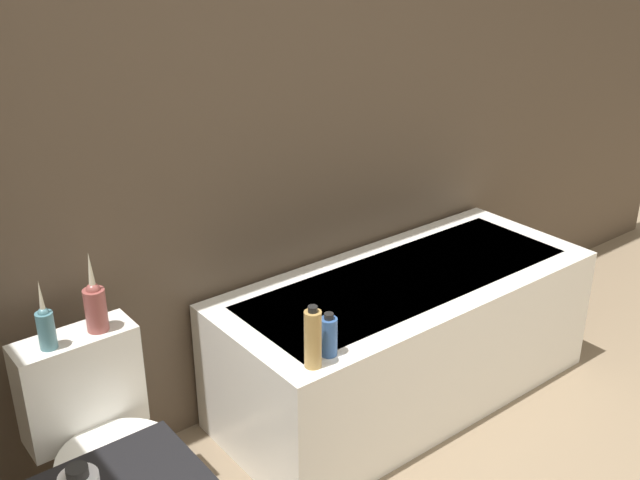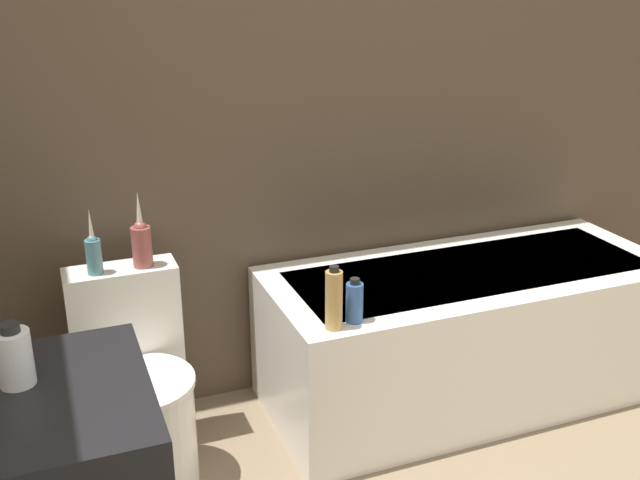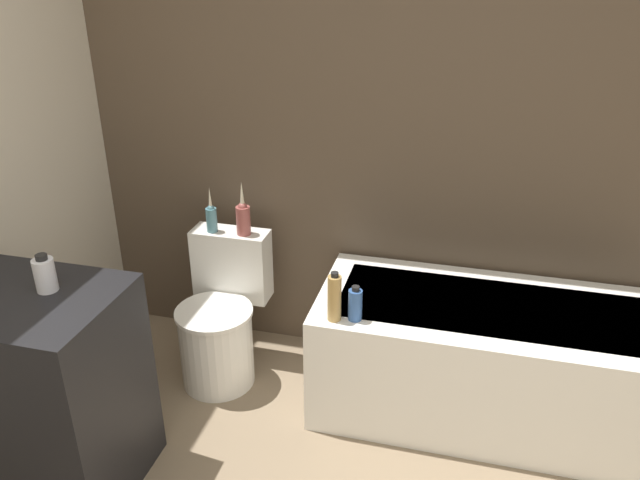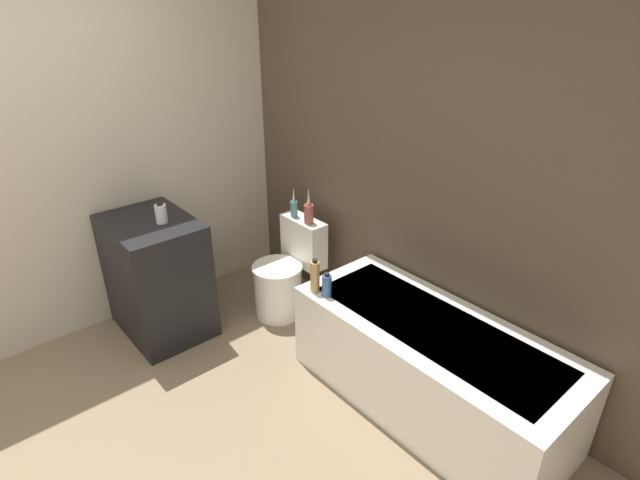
{
  "view_description": "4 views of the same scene",
  "coord_description": "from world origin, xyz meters",
  "px_view_note": "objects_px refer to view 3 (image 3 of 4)",
  "views": [
    {
      "loc": [
        -1.36,
        -0.23,
        1.99
      ],
      "look_at": [
        0.03,
        1.54,
        0.99
      ],
      "focal_mm": 42.0,
      "sensor_mm": 36.0,
      "label": 1
    },
    {
      "loc": [
        -0.94,
        -0.64,
        1.75
      ],
      "look_at": [
        -0.04,
        1.65,
        0.83
      ],
      "focal_mm": 42.0,
      "sensor_mm": 36.0,
      "label": 2
    },
    {
      "loc": [
        0.45,
        -0.76,
        2.04
      ],
      "look_at": [
        -0.16,
        1.59,
        0.89
      ],
      "focal_mm": 35.0,
      "sensor_mm": 36.0,
      "label": 3
    },
    {
      "loc": [
        1.98,
        -0.26,
        2.27
      ],
      "look_at": [
        -0.12,
        1.55,
        0.89
      ],
      "focal_mm": 28.0,
      "sensor_mm": 36.0,
      "label": 4
    }
  ],
  "objects_px": {
    "vase_gold": "(211,217)",
    "shampoo_bottle_short": "(355,304)",
    "soap_bottle_glass": "(45,274)",
    "bathtub": "(497,361)",
    "vase_silver": "(243,217)",
    "toilet": "(221,322)",
    "shampoo_bottle_tall": "(334,298)"
  },
  "relations": [
    {
      "from": "bathtub",
      "to": "toilet",
      "type": "relative_size",
      "value": 2.28
    },
    {
      "from": "toilet",
      "to": "shampoo_bottle_short",
      "type": "relative_size",
      "value": 4.54
    },
    {
      "from": "shampoo_bottle_tall",
      "to": "shampoo_bottle_short",
      "type": "bearing_deg",
      "value": 14.98
    },
    {
      "from": "vase_silver",
      "to": "shampoo_bottle_short",
      "type": "xyz_separation_m",
      "value": [
        0.65,
        -0.39,
        -0.17
      ]
    },
    {
      "from": "vase_silver",
      "to": "vase_gold",
      "type": "bearing_deg",
      "value": -176.68
    },
    {
      "from": "bathtub",
      "to": "vase_silver",
      "type": "relative_size",
      "value": 6.02
    },
    {
      "from": "bathtub",
      "to": "soap_bottle_glass",
      "type": "bearing_deg",
      "value": -154.47
    },
    {
      "from": "toilet",
      "to": "vase_gold",
      "type": "distance_m",
      "value": 0.54
    },
    {
      "from": "toilet",
      "to": "shampoo_bottle_tall",
      "type": "bearing_deg",
      "value": -20.68
    },
    {
      "from": "vase_gold",
      "to": "vase_silver",
      "type": "distance_m",
      "value": 0.17
    },
    {
      "from": "shampoo_bottle_short",
      "to": "bathtub",
      "type": "bearing_deg",
      "value": 22.02
    },
    {
      "from": "vase_gold",
      "to": "shampoo_bottle_short",
      "type": "relative_size",
      "value": 1.47
    },
    {
      "from": "bathtub",
      "to": "soap_bottle_glass",
      "type": "xyz_separation_m",
      "value": [
        -1.69,
        -0.81,
        0.65
      ]
    },
    {
      "from": "vase_silver",
      "to": "shampoo_bottle_tall",
      "type": "distance_m",
      "value": 0.71
    },
    {
      "from": "soap_bottle_glass",
      "to": "shampoo_bottle_short",
      "type": "height_order",
      "value": "soap_bottle_glass"
    },
    {
      "from": "shampoo_bottle_short",
      "to": "vase_silver",
      "type": "bearing_deg",
      "value": 148.81
    },
    {
      "from": "bathtub",
      "to": "soap_bottle_glass",
      "type": "distance_m",
      "value": 1.98
    },
    {
      "from": "bathtub",
      "to": "shampoo_bottle_short",
      "type": "relative_size",
      "value": 10.36
    },
    {
      "from": "toilet",
      "to": "shampoo_bottle_tall",
      "type": "height_order",
      "value": "shampoo_bottle_tall"
    },
    {
      "from": "toilet",
      "to": "vase_gold",
      "type": "xyz_separation_m",
      "value": [
        -0.08,
        0.16,
        0.5
      ]
    },
    {
      "from": "vase_silver",
      "to": "shampoo_bottle_short",
      "type": "distance_m",
      "value": 0.78
    },
    {
      "from": "vase_gold",
      "to": "shampoo_bottle_short",
      "type": "bearing_deg",
      "value": -25.2
    },
    {
      "from": "toilet",
      "to": "soap_bottle_glass",
      "type": "relative_size",
      "value": 4.97
    },
    {
      "from": "shampoo_bottle_short",
      "to": "soap_bottle_glass",
      "type": "bearing_deg",
      "value": -152.46
    },
    {
      "from": "bathtub",
      "to": "toilet",
      "type": "xyz_separation_m",
      "value": [
        -1.36,
        -0.03,
        0.01
      ]
    },
    {
      "from": "bathtub",
      "to": "toilet",
      "type": "distance_m",
      "value": 1.36
    },
    {
      "from": "shampoo_bottle_tall",
      "to": "toilet",
      "type": "bearing_deg",
      "value": 159.32
    },
    {
      "from": "vase_gold",
      "to": "shampoo_bottle_tall",
      "type": "xyz_separation_m",
      "value": [
        0.73,
        -0.41,
        -0.13
      ]
    },
    {
      "from": "bathtub",
      "to": "vase_silver",
      "type": "height_order",
      "value": "vase_silver"
    },
    {
      "from": "soap_bottle_glass",
      "to": "vase_silver",
      "type": "distance_m",
      "value": 1.04
    },
    {
      "from": "vase_silver",
      "to": "shampoo_bottle_tall",
      "type": "bearing_deg",
      "value": -36.47
    },
    {
      "from": "toilet",
      "to": "vase_silver",
      "type": "bearing_deg",
      "value": 64.32
    }
  ]
}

